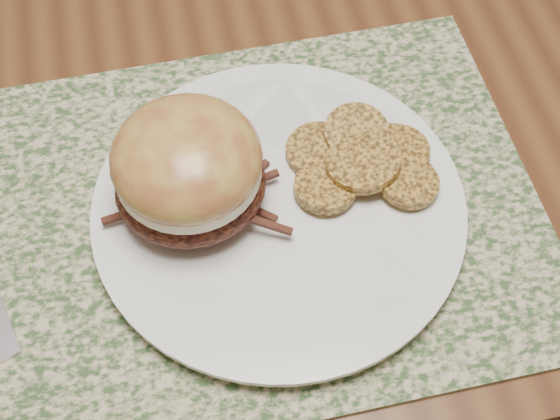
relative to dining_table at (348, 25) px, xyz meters
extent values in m
plane|color=brown|center=(0.00, 0.00, -0.67)|extent=(3.50, 3.50, 0.00)
cube|color=#334E28|center=(-0.16, -0.26, 0.08)|extent=(0.45, 0.33, 0.00)
cylinder|color=white|center=(-0.13, -0.26, 0.09)|extent=(0.26, 0.26, 0.02)
ellipsoid|color=black|center=(-0.19, -0.25, 0.12)|extent=(0.12, 0.11, 0.04)
cylinder|color=beige|center=(-0.19, -0.25, 0.14)|extent=(0.11, 0.11, 0.01)
ellipsoid|color=#AB8238|center=(-0.19, -0.25, 0.15)|extent=(0.11, 0.11, 0.06)
cylinder|color=#B58435|center=(-0.09, -0.23, 0.10)|extent=(0.07, 0.07, 0.01)
cylinder|color=#B58435|center=(-0.06, -0.22, 0.11)|extent=(0.07, 0.07, 0.02)
cylinder|color=#B58435|center=(-0.04, -0.24, 0.10)|extent=(0.06, 0.06, 0.02)
cylinder|color=#B58435|center=(-0.10, -0.26, 0.11)|extent=(0.06, 0.06, 0.01)
cylinder|color=#B58435|center=(-0.06, -0.25, 0.11)|extent=(0.08, 0.08, 0.02)
cylinder|color=#B58435|center=(-0.03, -0.27, 0.11)|extent=(0.06, 0.06, 0.02)
camera|label=1|loc=(-0.20, -0.56, 0.58)|focal=50.00mm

